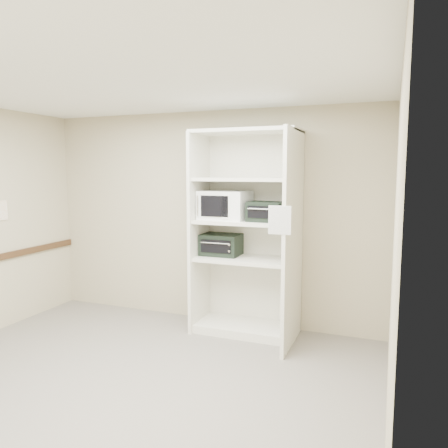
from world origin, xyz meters
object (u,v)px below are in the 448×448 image
(shelving_unit, at_px, (250,240))
(toaster_oven_lower, at_px, (221,245))
(microwave, at_px, (225,205))
(toaster_oven_upper, at_px, (266,212))

(shelving_unit, xyz_separation_m, toaster_oven_lower, (-0.38, 0.05, -0.08))
(microwave, xyz_separation_m, toaster_oven_lower, (-0.06, 0.03, -0.49))
(microwave, relative_size, toaster_oven_upper, 1.44)
(shelving_unit, distance_m, microwave, 0.52)
(microwave, relative_size, toaster_oven_lower, 1.22)
(microwave, bearing_deg, toaster_oven_lower, 156.63)
(toaster_oven_lower, bearing_deg, microwave, -26.89)
(shelving_unit, bearing_deg, toaster_oven_upper, -11.19)
(shelving_unit, bearing_deg, microwave, 176.63)
(shelving_unit, bearing_deg, toaster_oven_lower, 172.35)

